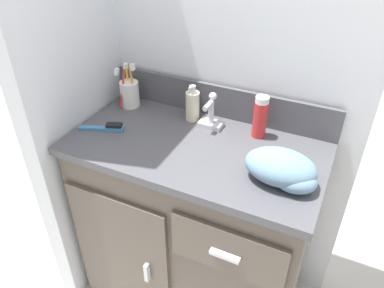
# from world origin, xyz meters

# --- Properties ---
(ground_plane) EXTENTS (6.00, 6.00, 0.00)m
(ground_plane) POSITION_xyz_m (0.00, 0.00, 0.00)
(ground_plane) COLOR beige
(wall_back) EXTENTS (1.09, 0.08, 2.20)m
(wall_back) POSITION_xyz_m (0.00, 0.29, 1.10)
(wall_back) COLOR silver
(wall_back) RESTS_ON ground_plane
(wall_left) EXTENTS (0.08, 0.56, 2.20)m
(wall_left) POSITION_xyz_m (-0.51, 0.00, 1.10)
(wall_left) COLOR silver
(wall_left) RESTS_ON ground_plane
(vanity) EXTENTS (0.91, 0.50, 0.82)m
(vanity) POSITION_xyz_m (-0.00, -0.00, 0.42)
(vanity) COLOR brown
(vanity) RESTS_ON ground_plane
(backsplash) EXTENTS (0.91, 0.02, 0.13)m
(backsplash) POSITION_xyz_m (0.00, 0.23, 0.88)
(backsplash) COLOR #4C4C51
(backsplash) RESTS_ON vanity
(sink_faucet) EXTENTS (0.09, 0.09, 0.14)m
(sink_faucet) POSITION_xyz_m (0.00, 0.14, 0.87)
(sink_faucet) COLOR silver
(sink_faucet) RESTS_ON vanity
(toothbrush_cup) EXTENTS (0.08, 0.09, 0.19)m
(toothbrush_cup) POSITION_xyz_m (-0.37, 0.15, 0.88)
(toothbrush_cup) COLOR white
(toothbrush_cup) RESTS_ON vanity
(soap_dispenser) EXTENTS (0.05, 0.06, 0.15)m
(soap_dispenser) POSITION_xyz_m (-0.09, 0.16, 0.88)
(soap_dispenser) COLOR beige
(soap_dispenser) RESTS_ON vanity
(shaving_cream_can) EXTENTS (0.05, 0.05, 0.16)m
(shaving_cream_can) POSITION_xyz_m (0.18, 0.16, 0.90)
(shaving_cream_can) COLOR red
(shaving_cream_can) RESTS_ON vanity
(hairbrush) EXTENTS (0.17, 0.09, 0.03)m
(hairbrush) POSITION_xyz_m (-0.34, -0.05, 0.83)
(hairbrush) COLOR teal
(hairbrush) RESTS_ON vanity
(hand_towel) EXTENTS (0.23, 0.15, 0.11)m
(hand_towel) POSITION_xyz_m (0.33, -0.07, 0.87)
(hand_towel) COLOR #6B8EA8
(hand_towel) RESTS_ON vanity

